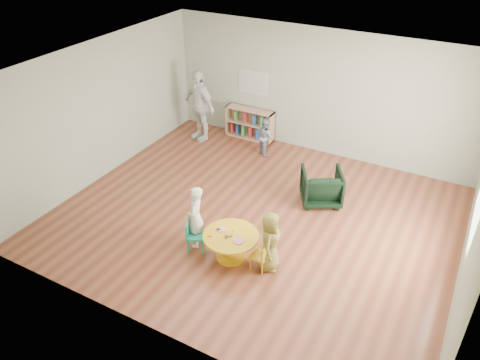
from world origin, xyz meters
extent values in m
plane|color=brown|center=(0.00, 0.00, 0.00)|extent=(7.00, 7.00, 0.00)
cube|color=white|center=(0.00, 0.00, 2.75)|extent=(7.00, 6.00, 0.10)
cube|color=#9AA78E|center=(0.00, 3.00, 1.40)|extent=(7.00, 0.10, 2.80)
cube|color=#9AA78E|center=(0.00, -3.00, 1.40)|extent=(7.00, 0.10, 2.80)
cube|color=#9AA78E|center=(-3.50, 0.00, 1.40)|extent=(0.10, 6.00, 2.80)
cylinder|color=gold|center=(0.15, -1.19, 0.21)|extent=(0.16, 0.16, 0.41)
cylinder|color=gold|center=(0.15, -1.19, 0.02)|extent=(0.51, 0.51, 0.04)
cylinder|color=gold|center=(0.15, -1.19, 0.43)|extent=(0.91, 0.91, 0.04)
cylinder|color=#D47B90|center=(-0.05, -1.14, 0.46)|extent=(0.15, 0.15, 0.02)
cylinder|color=#D47B90|center=(0.34, -1.27, 0.46)|extent=(0.17, 0.17, 0.02)
cylinder|color=gold|center=(0.13, -1.21, 0.48)|extent=(0.05, 0.12, 0.04)
cylinder|color=#137023|center=(0.13, -1.29, 0.48)|extent=(0.03, 0.05, 0.02)
cylinder|color=#137023|center=(0.14, -1.12, 0.48)|extent=(0.03, 0.05, 0.02)
cube|color=red|center=(-0.09, -1.16, 0.46)|extent=(0.06, 0.05, 0.02)
cube|color=orange|center=(0.11, -1.22, 0.46)|extent=(0.07, 0.07, 0.02)
cube|color=blue|center=(0.17, -1.21, 0.46)|extent=(0.05, 0.06, 0.02)
cube|color=#137023|center=(-0.08, -1.17, 0.46)|extent=(0.07, 0.06, 0.02)
cube|color=red|center=(0.11, -1.26, 0.46)|extent=(0.07, 0.06, 0.02)
cube|color=orange|center=(-0.12, -1.37, 0.46)|extent=(0.05, 0.05, 0.02)
cube|color=#1C9A80|center=(-0.47, -1.27, 0.28)|extent=(0.39, 0.39, 0.04)
cube|color=#1C9A80|center=(-0.58, -1.32, 0.42)|extent=(0.15, 0.28, 0.26)
cylinder|color=#1C9A80|center=(-0.62, -1.21, 0.13)|extent=(0.04, 0.04, 0.26)
cylinder|color=#1C9A80|center=(-0.53, -1.43, 0.13)|extent=(0.04, 0.04, 0.26)
cylinder|color=#1C9A80|center=(-0.40, -1.12, 0.13)|extent=(0.04, 0.04, 0.26)
cylinder|color=#1C9A80|center=(-0.31, -1.33, 0.13)|extent=(0.04, 0.04, 0.26)
cube|color=gold|center=(0.69, -1.19, 0.25)|extent=(0.29, 0.29, 0.04)
cube|color=gold|center=(0.80, -1.20, 0.38)|extent=(0.05, 0.27, 0.23)
cylinder|color=gold|center=(0.78, -1.31, 0.12)|extent=(0.03, 0.03, 0.23)
cylinder|color=gold|center=(0.80, -1.10, 0.12)|extent=(0.03, 0.03, 0.23)
cylinder|color=gold|center=(0.57, -1.29, 0.12)|extent=(0.03, 0.03, 0.23)
cylinder|color=gold|center=(0.59, -1.08, 0.12)|extent=(0.03, 0.03, 0.23)
cube|color=tan|center=(-2.19, 2.83, 0.38)|extent=(0.03, 0.30, 0.75)
cube|color=tan|center=(-1.01, 2.83, 0.38)|extent=(0.03, 0.30, 0.75)
cube|color=tan|center=(-1.60, 2.83, 0.01)|extent=(1.20, 0.30, 0.03)
cube|color=tan|center=(-1.60, 2.83, 0.73)|extent=(1.20, 0.30, 0.03)
cube|color=tan|center=(-1.60, 2.83, 0.38)|extent=(1.14, 0.28, 0.03)
cube|color=tan|center=(-1.60, 2.97, 0.38)|extent=(1.20, 0.02, 0.75)
cube|color=#BF3235|center=(-2.05, 2.81, 0.18)|extent=(0.04, 0.18, 0.26)
cube|color=#2E5FA1|center=(-1.90, 2.81, 0.18)|extent=(0.04, 0.18, 0.26)
cube|color=#51AF5C|center=(-1.75, 2.81, 0.18)|extent=(0.04, 0.18, 0.26)
cube|color=#BF3235|center=(-1.55, 2.81, 0.18)|extent=(0.04, 0.18, 0.26)
cube|color=#2E5FA1|center=(-1.35, 2.81, 0.18)|extent=(0.04, 0.18, 0.26)
cube|color=#51AF5C|center=(-1.95, 2.81, 0.53)|extent=(0.04, 0.18, 0.26)
cube|color=#BF3235|center=(-1.70, 2.81, 0.53)|extent=(0.04, 0.18, 0.26)
cube|color=#2E5FA1|center=(-1.45, 2.81, 0.53)|extent=(0.04, 0.18, 0.26)
cube|color=#51AF5C|center=(-1.25, 2.81, 0.53)|extent=(0.04, 0.18, 0.26)
cube|color=white|center=(-1.60, 2.98, 1.35)|extent=(0.74, 0.01, 0.54)
cube|color=#DD512E|center=(-1.60, 2.98, 1.35)|extent=(0.70, 0.00, 0.50)
imported|color=black|center=(0.88, 1.05, 0.34)|extent=(1.00, 1.01, 0.68)
imported|color=white|center=(-0.52, -1.17, 0.56)|extent=(0.39, 0.48, 1.12)
imported|color=#D1CC17|center=(0.81, -1.11, 0.52)|extent=(0.44, 0.57, 1.04)
imported|color=#1B2443|center=(-0.92, 2.29, 0.43)|extent=(0.53, 0.52, 0.86)
imported|color=white|center=(-2.64, 2.24, 0.85)|extent=(1.08, 0.72, 1.71)
camera|label=1|loc=(3.10, -6.29, 5.17)|focal=35.00mm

